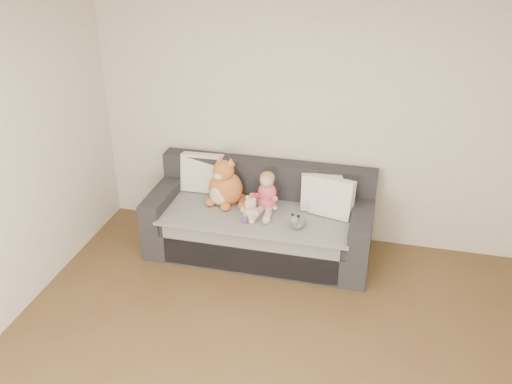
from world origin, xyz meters
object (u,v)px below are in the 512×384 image
toddler (266,195)px  plush_cat (225,186)px  sofa (261,222)px  sippy_cup (245,218)px  teddy_bear (250,211)px

toddler → plush_cat: (-0.43, 0.05, 0.02)m
sofa → sippy_cup: sofa is taller
teddy_bear → toddler: bearing=87.5°
sippy_cup → plush_cat: bearing=131.9°
plush_cat → sippy_cup: plush_cat is taller
teddy_bear → sofa: bearing=103.1°
toddler → sippy_cup: 0.33m
sippy_cup → sofa: bearing=75.9°
toddler → plush_cat: bearing=176.4°
toddler → teddy_bear: size_ratio=1.59×
toddler → teddy_bear: bearing=-111.2°
sofa → plush_cat: plush_cat is taller
sofa → toddler: (0.06, -0.03, 0.33)m
sofa → teddy_bear: 0.37m
sofa → plush_cat: (-0.37, 0.02, 0.36)m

